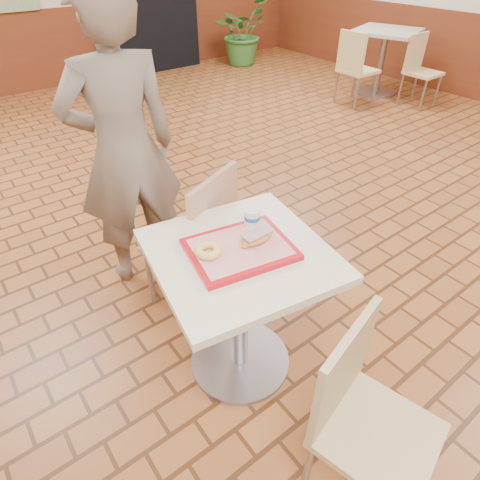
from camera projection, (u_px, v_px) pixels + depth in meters
room_shell at (355, 8)px, 2.08m from camera, size 8.01×10.01×3.01m
wainscot_band at (329, 179)px, 2.69m from camera, size 8.00×10.00×1.00m
main_table at (240, 293)px, 1.82m from camera, size 0.71×0.71×0.75m
chair_main_front at (363, 413)px, 1.41m from camera, size 0.46×0.46×0.83m
chair_main_back at (199, 236)px, 2.19m from camera, size 0.53×0.53×0.88m
customer at (124, 151)px, 2.21m from camera, size 0.67×0.48×1.71m
serving_tray at (240, 249)px, 1.66m from camera, size 0.42×0.33×0.03m
ring_donut at (208, 250)px, 1.61m from camera, size 0.14×0.14×0.03m
long_john_donut at (256, 238)px, 1.67m from camera, size 0.16×0.07×0.05m
paper_cup at (252, 218)px, 1.74m from camera, size 0.07×0.07×0.08m
second_table at (383, 51)px, 5.38m from camera, size 0.77×0.77×0.81m
chair_second_left at (355, 65)px, 5.01m from camera, size 0.42×0.42×0.89m
chair_second_front at (420, 66)px, 5.10m from camera, size 0.39×0.39×0.83m
potted_plant at (242, 32)px, 6.69m from camera, size 1.15×1.09×1.01m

